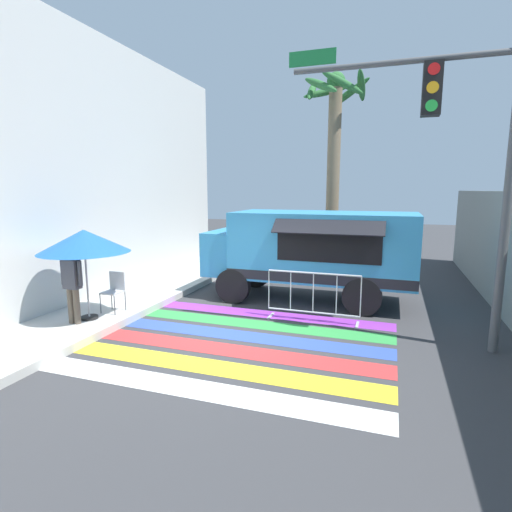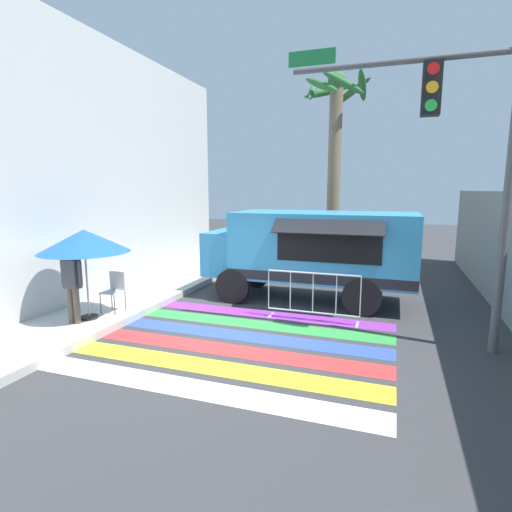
{
  "view_description": "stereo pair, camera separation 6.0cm",
  "coord_description": "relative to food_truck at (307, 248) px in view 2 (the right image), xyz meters",
  "views": [
    {
      "loc": [
        2.98,
        -7.22,
        2.94
      ],
      "look_at": [
        -0.2,
        2.12,
        1.3
      ],
      "focal_mm": 28.0,
      "sensor_mm": 36.0,
      "label": 1
    },
    {
      "loc": [
        3.04,
        -7.2,
        2.94
      ],
      "look_at": [
        -0.2,
        2.12,
        1.3
      ],
      "focal_mm": 28.0,
      "sensor_mm": 36.0,
      "label": 2
    }
  ],
  "objects": [
    {
      "name": "ground_plane",
      "position": [
        -0.89,
        -3.13,
        -1.42
      ],
      "size": [
        60.0,
        60.0,
        0.0
      ],
      "primitive_type": "plane",
      "color": "#38383A"
    },
    {
      "name": "traffic_signal_pole",
      "position": [
        3.17,
        -2.35,
        2.38
      ],
      "size": [
        4.01,
        0.29,
        5.55
      ],
      "color": "#515456",
      "rests_on": "ground_plane"
    },
    {
      "name": "barricade_front",
      "position": [
        0.5,
        -1.7,
        -0.86
      ],
      "size": [
        2.11,
        0.44,
        1.13
      ],
      "color": "#B7BABF",
      "rests_on": "ground_plane"
    },
    {
      "name": "crosswalk_painted",
      "position": [
        -0.89,
        -3.47,
        -1.42
      ],
      "size": [
        6.4,
        4.36,
        0.01
      ],
      "color": "white",
      "rests_on": "ground_plane"
    },
    {
      "name": "palm_tree",
      "position": [
        0.11,
        3.62,
        2.97
      ],
      "size": [
        2.36,
        2.38,
        6.76
      ],
      "color": "#7A664C",
      "rests_on": "ground_plane"
    },
    {
      "name": "vendor_person",
      "position": [
        -4.13,
        -3.94,
        -0.35
      ],
      "size": [
        0.53,
        0.21,
        1.6
      ],
      "rotation": [
        0.0,
        0.0,
        -0.08
      ],
      "color": "brown",
      "rests_on": "sidewalk_left"
    },
    {
      "name": "building_left_facade",
      "position": [
        -5.36,
        -3.13,
        2.04
      ],
      "size": [
        0.25,
        16.0,
        6.91
      ],
      "color": "silver",
      "rests_on": "ground_plane"
    },
    {
      "name": "folding_chair",
      "position": [
        -3.88,
        -2.93,
        -0.71
      ],
      "size": [
        0.41,
        0.41,
        0.91
      ],
      "rotation": [
        0.0,
        0.0,
        -0.36
      ],
      "color": "#4C4C51",
      "rests_on": "sidewalk_left"
    },
    {
      "name": "patio_umbrella",
      "position": [
        -4.05,
        -3.61,
        0.45
      ],
      "size": [
        1.88,
        1.88,
        1.95
      ],
      "color": "black",
      "rests_on": "sidewalk_left"
    },
    {
      "name": "food_truck",
      "position": [
        0.0,
        0.0,
        0.0
      ],
      "size": [
        5.45,
        2.48,
        2.37
      ],
      "color": "#338CBF",
      "rests_on": "ground_plane"
    },
    {
      "name": "sidewalk_left",
      "position": [
        -5.5,
        -3.13,
        -1.34
      ],
      "size": [
        4.4,
        16.0,
        0.17
      ],
      "color": "#B7B5AD",
      "rests_on": "ground_plane"
    }
  ]
}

